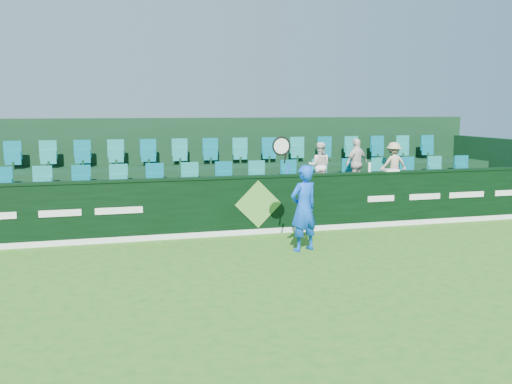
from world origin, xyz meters
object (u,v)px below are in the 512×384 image
object	(u,v)px
tennis_player	(303,207)
spectator_middle	(357,163)
drinks_bottle	(370,167)
spectator_left	(319,166)
towel	(391,170)
spectator_right	(393,164)

from	to	relation	value
tennis_player	spectator_middle	xyz separation A→B (m)	(2.54, 2.94, 0.56)
spectator_middle	drinks_bottle	bearing A→B (deg)	57.58
spectator_middle	spectator_left	bearing A→B (deg)	-23.09
tennis_player	drinks_bottle	xyz separation A→B (m)	(2.35, 1.82, 0.57)
towel	drinks_bottle	world-z (taller)	drinks_bottle
tennis_player	drinks_bottle	distance (m)	3.03
spectator_left	drinks_bottle	world-z (taller)	spectator_left
spectator_middle	towel	distance (m)	1.19
spectator_right	drinks_bottle	distance (m)	1.68
tennis_player	spectator_middle	distance (m)	3.92
spectator_left	towel	size ratio (longest dim) A/B	3.55
spectator_left	towel	bearing A→B (deg)	164.94
tennis_player	spectator_left	world-z (taller)	tennis_player
towel	tennis_player	bearing A→B (deg)	-148.21
spectator_right	towel	xyz separation A→B (m)	(-0.68, -1.12, -0.02)
spectator_left	drinks_bottle	xyz separation A→B (m)	(0.85, -1.12, 0.06)
spectator_right	towel	size ratio (longest dim) A/B	3.45
spectator_right	drinks_bottle	xyz separation A→B (m)	(-1.26, -1.12, 0.07)
tennis_player	spectator_right	size ratio (longest dim) A/B	2.00
tennis_player	towel	world-z (taller)	tennis_player
towel	spectator_middle	bearing A→B (deg)	109.49
spectator_left	towel	xyz separation A→B (m)	(1.43, -1.12, -0.03)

